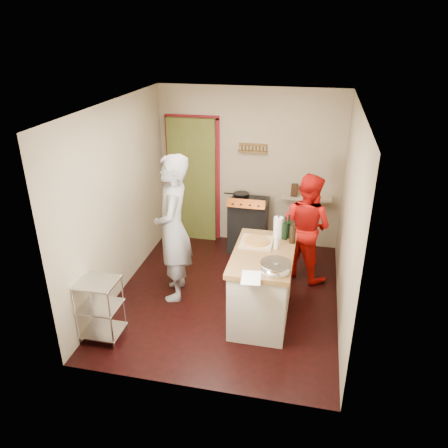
% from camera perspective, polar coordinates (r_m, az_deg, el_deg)
% --- Properties ---
extents(floor, '(3.50, 3.50, 0.00)m').
position_cam_1_polar(floor, '(6.20, 0.45, -9.21)').
color(floor, black).
rests_on(floor, ground).
extents(back_wall, '(3.00, 0.44, 2.60)m').
position_cam_1_polar(back_wall, '(7.39, -1.56, 6.41)').
color(back_wall, tan).
rests_on(back_wall, ground).
extents(left_wall, '(0.04, 3.50, 2.60)m').
position_cam_1_polar(left_wall, '(6.03, -13.61, 3.06)').
color(left_wall, tan).
rests_on(left_wall, ground).
extents(right_wall, '(0.04, 3.50, 2.60)m').
position_cam_1_polar(right_wall, '(5.49, 16.00, 0.57)').
color(right_wall, tan).
rests_on(right_wall, ground).
extents(ceiling, '(3.00, 3.50, 0.02)m').
position_cam_1_polar(ceiling, '(5.20, 0.55, 15.34)').
color(ceiling, white).
rests_on(ceiling, back_wall).
extents(stove, '(0.60, 0.63, 1.00)m').
position_cam_1_polar(stove, '(7.19, 3.16, -0.02)').
color(stove, black).
rests_on(stove, ground).
extents(wire_shelving, '(0.48, 0.40, 0.80)m').
position_cam_1_polar(wire_shelving, '(5.40, -15.91, -10.36)').
color(wire_shelving, silver).
rests_on(wire_shelving, ground).
extents(island, '(0.73, 1.39, 1.25)m').
position_cam_1_polar(island, '(5.54, 5.04, -7.73)').
color(island, '#BDB1A0').
rests_on(island, ground).
extents(person_stripe, '(0.63, 0.82, 2.01)m').
position_cam_1_polar(person_stripe, '(5.77, -6.66, -0.65)').
color(person_stripe, '#A9A8AD').
rests_on(person_stripe, ground).
extents(person_red, '(0.98, 0.93, 1.59)m').
position_cam_1_polar(person_red, '(6.39, 10.73, -0.34)').
color(person_red, red).
rests_on(person_red, ground).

